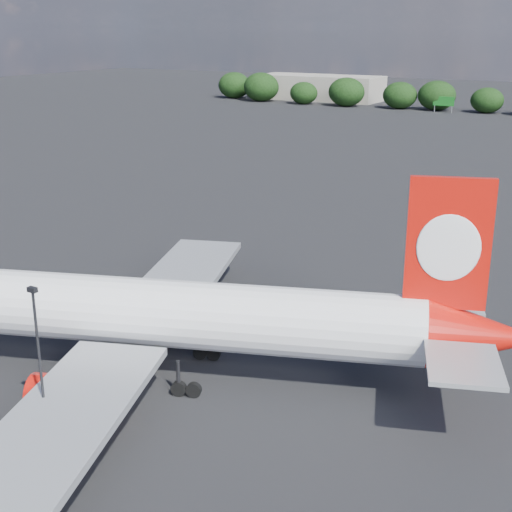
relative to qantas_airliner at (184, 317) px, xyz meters
The scene contains 6 objects.
ground 54.56m from the qantas_airliner, 103.96° to the left, with size 500.00×500.00×0.00m, color black.
qantas_airliner is the anchor object (origin of this frame).
apron_lamp_post 11.67m from the qantas_airliner, 97.65° to the right, with size 0.55×0.30×10.04m.
terminal_building 200.60m from the qantas_airliner, 112.92° to the left, with size 42.00×16.00×8.00m.
highway_sign 171.62m from the qantas_airliner, 100.45° to the left, with size 6.00×0.30×4.50m.
horizon_treeline 172.70m from the qantas_airliner, 95.56° to the left, with size 206.17×15.46×9.25m.
Camera 1 is at (40.08, -29.15, 23.37)m, focal length 50.00 mm.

